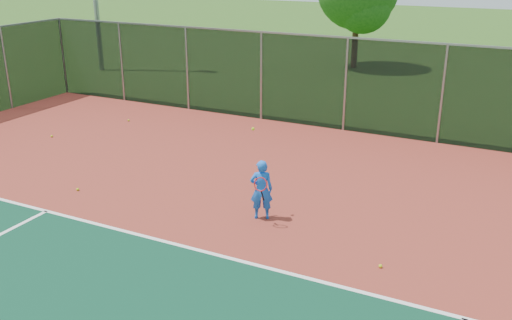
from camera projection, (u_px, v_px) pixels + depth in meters
The scene contains 7 objects.
court_apron at pixel (325, 320), 9.07m from camera, with size 30.00×20.00×0.02m, color maroon.
fence_back at pixel (442, 93), 16.94m from camera, with size 30.00×0.06×3.03m.
tennis_player at pixel (261, 189), 12.29m from camera, with size 0.59×0.67×2.02m.
practice_ball_1 at pixel (380, 266), 10.54m from camera, with size 0.07×0.07×0.07m, color #B4CE18.
practice_ball_3 at pixel (129, 120), 19.66m from camera, with size 0.07×0.07×0.07m, color #B4CE18.
practice_ball_4 at pixel (52, 136), 17.97m from camera, with size 0.07×0.07×0.07m, color #B4CE18.
practice_ball_5 at pixel (78, 189), 13.94m from camera, with size 0.07×0.07×0.07m, color #B4CE18.
Camera 1 is at (2.43, -5.33, 5.52)m, focal length 40.00 mm.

